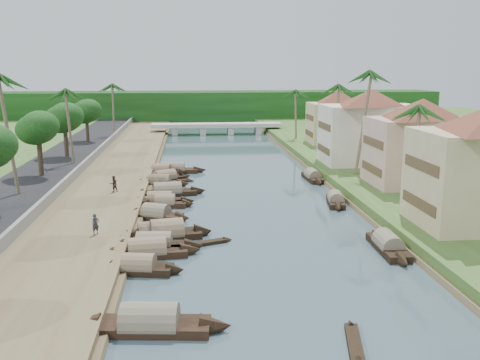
{
  "coord_description": "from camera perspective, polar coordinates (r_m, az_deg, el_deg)",
  "views": [
    {
      "loc": [
        -6.03,
        -43.58,
        14.31
      ],
      "look_at": [
        -0.46,
        14.32,
        2.0
      ],
      "focal_mm": 40.0,
      "sensor_mm": 36.0,
      "label": 1
    }
  ],
  "objects": [
    {
      "name": "palm_6",
      "position": [
        75.96,
        -17.85,
        8.88
      ],
      "size": [
        3.2,
        3.2,
        11.38
      ],
      "color": "#76674E",
      "rests_on": "ground"
    },
    {
      "name": "canoe_1",
      "position": [
        44.42,
        -3.41,
        -6.73
      ],
      "size": [
        4.38,
        2.26,
        0.71
      ],
      "rotation": [
        0.0,
        0.0,
        0.37
      ],
      "color": "black",
      "rests_on": "ground"
    },
    {
      "name": "canoe_2",
      "position": [
        68.91,
        -7.31,
        -0.05
      ],
      "size": [
        5.99,
        1.87,
        0.86
      ],
      "rotation": [
        0.0,
        0.0,
        -0.17
      ],
      "color": "black",
      "rests_on": "ground"
    },
    {
      "name": "building_mid",
      "position": [
        63.71,
        18.71,
        3.95
      ],
      "size": [
        14.11,
        14.11,
        9.7
      ],
      "color": "#D2A894",
      "rests_on": "right_bank"
    },
    {
      "name": "palm_8",
      "position": [
        106.52,
        -13.5,
        9.71
      ],
      "size": [
        3.2,
        3.2,
        11.11
      ],
      "color": "#76674E",
      "rests_on": "ground"
    },
    {
      "name": "sampan_10",
      "position": [
        66.29,
        -8.61,
        -0.29
      ],
      "size": [
        7.67,
        2.67,
        2.09
      ],
      "rotation": [
        0.0,
        0.0,
        -0.15
      ],
      "color": "black",
      "rests_on": "ground"
    },
    {
      "name": "building_far",
      "position": [
        76.24,
        13.76,
        5.64
      ],
      "size": [
        15.59,
        15.59,
        10.2
      ],
      "color": "silver",
      "rests_on": "right_bank"
    },
    {
      "name": "palm_5",
      "position": [
        58.86,
        -23.63,
        9.75
      ],
      "size": [
        3.2,
        3.2,
        13.52
      ],
      "color": "#76674E",
      "rests_on": "ground"
    },
    {
      "name": "sampan_1",
      "position": [
        38.98,
        -10.72,
        -9.16
      ],
      "size": [
        6.8,
        2.63,
        2.01
      ],
      "rotation": [
        0.0,
        0.0,
        -0.17
      ],
      "color": "black",
      "rests_on": "ground"
    },
    {
      "name": "person_far",
      "position": [
        60.54,
        -13.34,
        -0.4
      ],
      "size": [
        1.11,
        1.06,
        1.8
      ],
      "primitive_type": "imported",
      "rotation": [
        0.0,
        0.0,
        3.75
      ],
      "color": "#2B251E",
      "rests_on": "left_bank"
    },
    {
      "name": "building_distant",
      "position": [
        95.58,
        10.39,
        6.7
      ],
      "size": [
        12.62,
        12.62,
        9.2
      ],
      "color": "#D0BA8B",
      "rests_on": "right_bank"
    },
    {
      "name": "sampan_14",
      "position": [
        44.41,
        15.51,
        -6.74
      ],
      "size": [
        1.99,
        8.73,
        2.12
      ],
      "rotation": [
        0.0,
        0.0,
        1.54
      ],
      "color": "black",
      "rests_on": "ground"
    },
    {
      "name": "sampan_2",
      "position": [
        42.02,
        -9.83,
        -7.55
      ],
      "size": [
        8.55,
        2.43,
        2.22
      ],
      "rotation": [
        0.0,
        0.0,
        0.09
      ],
      "color": "black",
      "rests_on": "ground"
    },
    {
      "name": "sampan_16",
      "position": [
        69.74,
        7.76,
        0.34
      ],
      "size": [
        1.87,
        8.03,
        1.98
      ],
      "rotation": [
        0.0,
        0.0,
        1.61
      ],
      "color": "black",
      "rests_on": "ground"
    },
    {
      "name": "sampan_5",
      "position": [
        46.14,
        -7.79,
        -5.68
      ],
      "size": [
        8.32,
        3.34,
        2.55
      ],
      "rotation": [
        0.0,
        0.0,
        0.17
      ],
      "color": "black",
      "rests_on": "ground"
    },
    {
      "name": "left_bank",
      "position": [
        65.84,
        -14.08,
        -0.61
      ],
      "size": [
        10.0,
        180.0,
        0.8
      ],
      "primitive_type": "cube",
      "color": "brown",
      "rests_on": "ground"
    },
    {
      "name": "palm_2",
      "position": [
        67.35,
        12.93,
        10.83
      ],
      "size": [
        3.2,
        3.2,
        14.0
      ],
      "color": "#76674E",
      "rests_on": "ground"
    },
    {
      "name": "palm_7",
      "position": [
        100.7,
        6.06,
        9.3
      ],
      "size": [
        3.2,
        3.2,
        10.32
      ],
      "color": "#76674E",
      "rests_on": "ground"
    },
    {
      "name": "sampan_7",
      "position": [
        57.43,
        -8.53,
        -2.19
      ],
      "size": [
        7.64,
        2.01,
        2.04
      ],
      "rotation": [
        0.0,
        0.0,
        -0.06
      ],
      "color": "black",
      "rests_on": "ground"
    },
    {
      "name": "tree_4",
      "position": [
        82.16,
        -18.22,
        6.25
      ],
      "size": [
        4.95,
        4.95,
        7.72
      ],
      "color": "#403124",
      "rests_on": "ground"
    },
    {
      "name": "sampan_4",
      "position": [
        46.52,
        -9.38,
        -5.6
      ],
      "size": [
        7.04,
        2.74,
        1.99
      ],
      "rotation": [
        0.0,
        0.0,
        0.18
      ],
      "color": "black",
      "rests_on": "ground"
    },
    {
      "name": "sampan_9",
      "position": [
        61.29,
        -7.72,
        -1.26
      ],
      "size": [
        9.21,
        3.09,
        2.28
      ],
      "rotation": [
        0.0,
        0.0,
        0.15
      ],
      "color": "black",
      "rests_on": "ground"
    },
    {
      "name": "treeline",
      "position": [
        144.07,
        -3.12,
        7.83
      ],
      "size": [
        120.0,
        14.0,
        8.0
      ],
      "color": "black",
      "rests_on": "ground"
    },
    {
      "name": "palm_3",
      "position": [
        82.81,
        10.08,
        9.69
      ],
      "size": [
        3.2,
        3.2,
        11.9
      ],
      "color": "#76674E",
      "rests_on": "ground"
    },
    {
      "name": "sampan_8",
      "position": [
        56.28,
        -7.99,
        -2.47
      ],
      "size": [
        6.2,
        1.89,
        1.94
      ],
      "rotation": [
        0.0,
        0.0,
        -0.06
      ],
      "color": "black",
      "rests_on": "ground"
    },
    {
      "name": "palm_1",
      "position": [
        55.33,
        18.13,
        7.14
      ],
      "size": [
        3.2,
        3.2,
        10.8
      ],
      "color": "#76674E",
      "rests_on": "ground"
    },
    {
      "name": "bridge",
      "position": [
        116.42,
        -2.51,
        5.73
      ],
      "size": [
        28.0,
        4.0,
        2.4
      ],
      "color": "#AEADA2",
      "rests_on": "ground"
    },
    {
      "name": "right_bank",
      "position": [
        69.69,
        15.67,
        0.15
      ],
      "size": [
        16.0,
        180.0,
        1.2
      ],
      "primitive_type": "cube",
      "color": "#305522",
      "rests_on": "ground"
    },
    {
      "name": "sampan_13",
      "position": [
        73.9,
        -8.39,
        0.98
      ],
      "size": [
        7.28,
        2.97,
        1.99
      ],
      "rotation": [
        0.0,
        0.0,
        -0.21
      ],
      "color": "black",
      "rests_on": "ground"
    },
    {
      "name": "tree_6",
      "position": [
        78.28,
        17.18,
        5.98
      ],
      "size": [
        4.04,
        4.04,
        7.49
      ],
      "color": "#403124",
      "rests_on": "ground"
    },
    {
      "name": "sampan_3",
      "position": [
        43.41,
        -9.13,
        -6.88
      ],
      "size": [
        8.24,
        2.3,
        2.19
      ],
      "rotation": [
        0.0,
        0.0,
        -0.08
      ],
      "color": "black",
      "rests_on": "ground"
    },
    {
      "name": "person_near",
      "position": [
        45.62,
        -15.16,
        -4.56
      ],
      "size": [
        0.76,
        0.72,
        1.74
      ],
      "primitive_type": "imported",
      "rotation": [
        0.0,
        0.0,
        0.68
      ],
      "color": "#282A30",
      "rests_on": "left_bank"
    },
    {
      "name": "retaining_wall",
      "position": [
        66.41,
        -17.7,
        0.12
      ],
      "size": [
        0.4,
        180.0,
        1.1
      ],
      "primitive_type": "cube",
      "color": "slate",
      "rests_on": "left_bank"
    },
    {
      "name": "ground",
      "position": [
        46.26,
        2.28,
        -6.08
      ],
      "size": [
        220.0,
        220.0,
        0.0
      ],
      "primitive_type": "plane",
      "color": "#3C525B",
      "rests_on": "ground"
    },
    {
      "name": "sampan_0",
      "position": [
        30.92,
        -9.59,
        -14.93
      ],
      "size": [
        9.44,
        2.88,
        2.41
      ],
      "rotation": [
        0.0,
        0.0,
        -0.11
      ],
      "color": "black",
      "rests_on": "ground"
    },
    {
      "name": "sampan_6",
      "position": [
        52.12,
        -8.94,
        -3.66
      ],
      "size": [
        7.18,
        4.26,
        2.14
      ],
      "rotation": [
        0.0,
        0.0,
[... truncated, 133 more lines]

